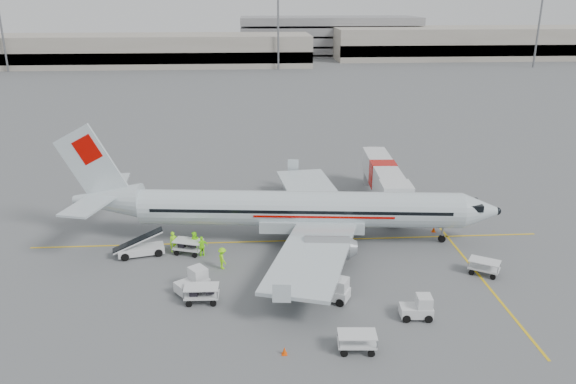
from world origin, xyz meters
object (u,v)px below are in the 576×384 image
tug_mid (333,289)px  aircraft (301,186)px  jet_bridge (382,183)px  tug_fore (416,307)px  belt_loader (140,240)px  tug_aft (192,281)px

tug_mid → aircraft: bearing=125.5°
jet_bridge → tug_fore: 21.63m
jet_bridge → tug_fore: bearing=-93.8°
belt_loader → tug_fore: (19.84, -10.84, -0.51)m
tug_fore → tug_mid: size_ratio=0.93×
aircraft → tug_fore: aircraft is taller
tug_fore → tug_mid: (-5.18, 2.65, 0.06)m
belt_loader → tug_fore: size_ratio=2.33×
tug_mid → jet_bridge: bearing=95.6°
aircraft → belt_loader: aircraft is taller
belt_loader → tug_mid: belt_loader is taller
tug_fore → tug_aft: (-15.08, 4.38, 0.08)m
aircraft → jet_bridge: 12.76m
jet_bridge → tug_mid: 20.35m
tug_aft → tug_fore: bearing=-52.2°
aircraft → tug_fore: (6.55, -12.92, -4.18)m
aircraft → tug_aft: aircraft is taller
tug_fore → tug_aft: 15.70m
tug_fore → tug_mid: bearing=157.1°
aircraft → belt_loader: bearing=-165.3°
aircraft → tug_aft: size_ratio=15.68×
belt_loader → tug_mid: bearing=-42.8°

